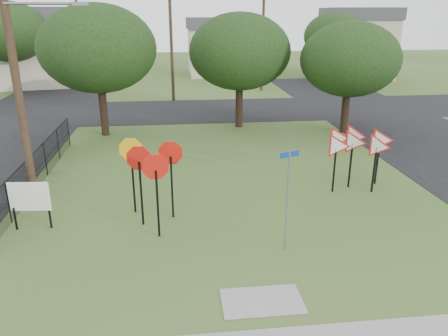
# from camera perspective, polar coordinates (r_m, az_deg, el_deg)

# --- Properties ---
(ground) EXTENTS (140.00, 140.00, 0.00)m
(ground) POSITION_cam_1_polar(r_m,az_deg,el_deg) (13.26, 2.93, -10.85)
(ground) COLOR #36551F
(street_right) EXTENTS (8.00, 50.00, 0.02)m
(street_right) POSITION_cam_1_polar(r_m,az_deg,el_deg) (26.31, 25.80, 2.87)
(street_right) COLOR black
(street_right) RESTS_ON ground
(street_far) EXTENTS (60.00, 8.00, 0.02)m
(street_far) POSITION_cam_1_polar(r_m,az_deg,el_deg) (32.03, -2.95, 7.53)
(street_far) COLOR black
(street_far) RESTS_ON ground
(curb_pad) EXTENTS (2.00, 1.20, 0.02)m
(curb_pad) POSITION_cam_1_polar(r_m,az_deg,el_deg) (11.29, 5.00, -16.94)
(curb_pad) COLOR gray
(curb_pad) RESTS_ON ground
(street_name_sign) EXTENTS (0.60, 0.25, 3.08)m
(street_name_sign) POSITION_cam_1_polar(r_m,az_deg,el_deg) (12.72, 8.29, -3.54)
(street_name_sign) COLOR gray
(street_name_sign) RESTS_ON ground
(stop_sign_cluster) EXTENTS (2.19, 2.06, 2.77)m
(stop_sign_cluster) POSITION_cam_1_polar(r_m,az_deg,el_deg) (14.38, -9.73, 0.29)
(stop_sign_cluster) COLOR black
(stop_sign_cluster) RESTS_ON ground
(yield_sign_cluster) EXTENTS (3.07, 2.21, 2.43)m
(yield_sign_cluster) POSITION_cam_1_polar(r_m,az_deg,el_deg) (18.18, 16.84, 3.02)
(yield_sign_cluster) COLOR black
(yield_sign_cluster) RESTS_ON ground
(info_board) EXTENTS (1.31, 0.15, 1.64)m
(info_board) POSITION_cam_1_polar(r_m,az_deg,el_deg) (15.40, -24.05, -3.64)
(info_board) COLOR black
(info_board) RESTS_ON ground
(utility_pole_main) EXTENTS (3.55, 0.33, 10.00)m
(utility_pole_main) POSITION_cam_1_polar(r_m,az_deg,el_deg) (16.68, -25.62, 12.58)
(utility_pole_main) COLOR #422F1E
(utility_pole_main) RESTS_ON ground
(far_pole_a) EXTENTS (1.40, 0.24, 9.00)m
(far_pole_a) POSITION_cam_1_polar(r_m,az_deg,el_deg) (35.32, -6.90, 16.07)
(far_pole_a) COLOR #422F1E
(far_pole_a) RESTS_ON ground
(far_pole_b) EXTENTS (1.40, 0.24, 8.50)m
(far_pole_b) POSITION_cam_1_polar(r_m,az_deg,el_deg) (40.13, 5.07, 16.19)
(far_pole_b) COLOR #422F1E
(far_pole_b) RESTS_ON ground
(far_pole_c) EXTENTS (1.40, 0.24, 9.00)m
(far_pole_c) POSITION_cam_1_polar(r_m,az_deg,el_deg) (42.08, -18.30, 15.82)
(far_pole_c) COLOR #422F1E
(far_pole_c) RESTS_ON ground
(fence_run) EXTENTS (0.05, 11.55, 1.50)m
(fence_run) POSITION_cam_1_polar(r_m,az_deg,el_deg) (19.33, -23.16, 0.11)
(fence_run) COLOR black
(fence_run) RESTS_ON ground
(house_left) EXTENTS (10.58, 8.88, 7.20)m
(house_left) POSITION_cam_1_polar(r_m,az_deg,el_deg) (46.93, -22.18, 14.51)
(house_left) COLOR beige
(house_left) RESTS_ON ground
(house_mid) EXTENTS (8.40, 8.40, 6.20)m
(house_mid) POSITION_cam_1_polar(r_m,az_deg,el_deg) (51.73, 0.05, 15.69)
(house_mid) COLOR beige
(house_mid) RESTS_ON ground
(house_right) EXTENTS (8.30, 8.30, 7.20)m
(house_right) POSITION_cam_1_polar(r_m,az_deg,el_deg) (51.40, 16.91, 15.42)
(house_right) COLOR beige
(house_right) RESTS_ON ground
(tree_near_left) EXTENTS (6.40, 6.40, 7.27)m
(tree_near_left) POSITION_cam_1_polar(r_m,az_deg,el_deg) (25.64, -16.16, 14.73)
(tree_near_left) COLOR black
(tree_near_left) RESTS_ON ground
(tree_near_mid) EXTENTS (6.00, 6.00, 6.80)m
(tree_near_mid) POSITION_cam_1_polar(r_m,az_deg,el_deg) (26.65, 2.07, 14.94)
(tree_near_mid) COLOR black
(tree_near_mid) RESTS_ON ground
(tree_near_right) EXTENTS (5.60, 5.60, 6.33)m
(tree_near_right) POSITION_cam_1_polar(r_m,az_deg,el_deg) (26.35, 16.13, 13.47)
(tree_near_right) COLOR black
(tree_near_right) RESTS_ON ground
(tree_far_left) EXTENTS (6.80, 6.80, 7.73)m
(tree_far_left) POSITION_cam_1_polar(r_m,az_deg,el_deg) (43.60, -26.41, 15.67)
(tree_far_left) COLOR black
(tree_far_left) RESTS_ON ground
(tree_far_right) EXTENTS (6.00, 6.00, 6.80)m
(tree_far_right) POSITION_cam_1_polar(r_m,az_deg,el_deg) (46.16, 14.24, 16.37)
(tree_far_right) COLOR black
(tree_far_right) RESTS_ON ground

